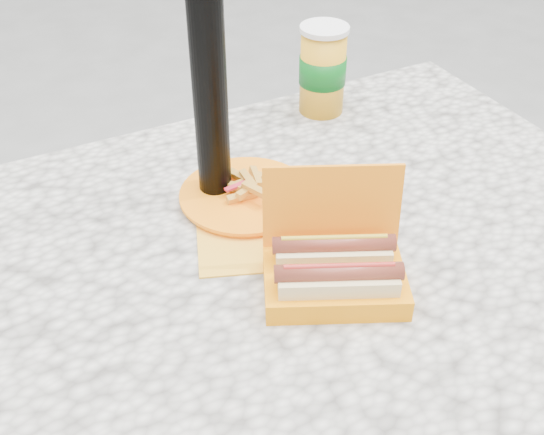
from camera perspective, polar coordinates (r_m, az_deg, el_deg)
name	(u,v)px	position (r m, az deg, el deg)	size (l,w,h in m)	color
picnic_table	(262,308)	(1.03, -0.83, -7.58)	(1.20, 0.80, 0.75)	beige
hotdog_box	(335,269)	(0.88, 5.27, -4.35)	(0.22, 0.20, 0.15)	orange
fries_plate	(246,197)	(1.04, -2.23, 1.72)	(0.23, 0.29, 0.04)	gold
soda_cup	(323,70)	(1.26, 4.26, 12.24)	(0.09, 0.09, 0.16)	gold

